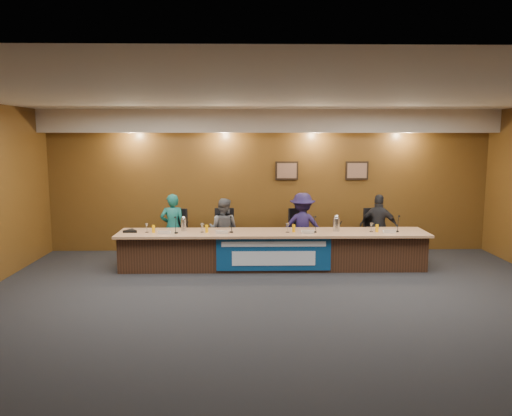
% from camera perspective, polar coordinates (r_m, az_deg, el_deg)
% --- Properties ---
extents(floor, '(10.00, 10.00, 0.00)m').
position_cam_1_polar(floor, '(7.81, 2.83, -11.39)').
color(floor, black).
rests_on(floor, ground).
extents(ceiling, '(10.00, 8.00, 0.04)m').
position_cam_1_polar(ceiling, '(7.38, 3.00, 12.73)').
color(ceiling, silver).
rests_on(ceiling, wall_back).
extents(wall_back, '(10.00, 0.04, 3.20)m').
position_cam_1_polar(wall_back, '(11.40, 1.51, 3.04)').
color(wall_back, '#573714').
rests_on(wall_back, floor).
extents(soffit, '(10.00, 0.50, 0.50)m').
position_cam_1_polar(soffit, '(11.11, 1.59, 9.88)').
color(soffit, beige).
rests_on(soffit, wall_back).
extents(dais_body, '(6.00, 0.80, 0.70)m').
position_cam_1_polar(dais_body, '(10.01, 1.90, -4.91)').
color(dais_body, '#3A2114').
rests_on(dais_body, floor).
extents(dais_top, '(6.10, 0.95, 0.05)m').
position_cam_1_polar(dais_top, '(9.89, 1.93, -2.86)').
color(dais_top, tan).
rests_on(dais_top, dais_body).
extents(banner, '(2.20, 0.02, 0.65)m').
position_cam_1_polar(banner, '(9.60, 2.03, -5.29)').
color(banner, navy).
rests_on(banner, dais_body).
extents(banner_text_upper, '(2.00, 0.01, 0.10)m').
position_cam_1_polar(banner_text_upper, '(9.54, 2.04, -4.14)').
color(banner_text_upper, silver).
rests_on(banner_text_upper, banner).
extents(banner_text_lower, '(1.60, 0.01, 0.28)m').
position_cam_1_polar(banner_text_lower, '(9.61, 2.03, -5.78)').
color(banner_text_lower, silver).
rests_on(banner_text_lower, banner).
extents(wall_photo_left, '(0.52, 0.04, 0.42)m').
position_cam_1_polar(wall_photo_left, '(11.37, 3.54, 4.28)').
color(wall_photo_left, black).
rests_on(wall_photo_left, wall_back).
extents(wall_photo_right, '(0.52, 0.04, 0.42)m').
position_cam_1_polar(wall_photo_right, '(11.61, 11.45, 4.22)').
color(wall_photo_right, black).
rests_on(wall_photo_right, wall_back).
extents(panelist_a, '(0.56, 0.41, 1.43)m').
position_cam_1_polar(panelist_a, '(10.70, -9.50, -2.18)').
color(panelist_a, '#12544D').
rests_on(panelist_a, floor).
extents(panelist_b, '(0.76, 0.66, 1.33)m').
position_cam_1_polar(panelist_b, '(10.61, -3.75, -2.45)').
color(panelist_b, '#545459').
rests_on(panelist_b, floor).
extents(panelist_c, '(0.97, 0.61, 1.44)m').
position_cam_1_polar(panelist_c, '(10.65, 5.32, -2.12)').
color(panelist_c, '#1D153E').
rests_on(panelist_c, floor).
extents(panelist_d, '(0.89, 0.66, 1.40)m').
position_cam_1_polar(panelist_d, '(10.96, 13.86, -2.13)').
color(panelist_d, black).
rests_on(panelist_d, floor).
extents(office_chair_a, '(0.63, 0.63, 0.08)m').
position_cam_1_polar(office_chair_a, '(10.84, -9.40, -3.30)').
color(office_chair_a, black).
rests_on(office_chair_a, floor).
extents(office_chair_b, '(0.50, 0.50, 0.08)m').
position_cam_1_polar(office_chair_b, '(10.74, -3.71, -3.32)').
color(office_chair_b, black).
rests_on(office_chair_b, floor).
extents(office_chair_c, '(0.61, 0.61, 0.08)m').
position_cam_1_polar(office_chair_c, '(10.80, 5.24, -3.28)').
color(office_chair_c, black).
rests_on(office_chair_c, floor).
extents(office_chair_d, '(0.61, 0.61, 0.08)m').
position_cam_1_polar(office_chair_d, '(11.10, 13.69, -3.17)').
color(office_chair_d, black).
rests_on(office_chair_d, floor).
extents(nameplate_a, '(0.24, 0.08, 0.10)m').
position_cam_1_polar(nameplate_a, '(9.75, -10.48, -2.72)').
color(nameplate_a, white).
rests_on(nameplate_a, dais_top).
extents(microphone_a, '(0.07, 0.07, 0.02)m').
position_cam_1_polar(microphone_a, '(9.83, -9.11, -2.82)').
color(microphone_a, black).
rests_on(microphone_a, dais_top).
extents(juice_glass_a, '(0.06, 0.06, 0.15)m').
position_cam_1_polar(juice_glass_a, '(9.95, -11.64, -2.36)').
color(juice_glass_a, '#F4A505').
rests_on(juice_glass_a, dais_top).
extents(water_glass_a, '(0.08, 0.08, 0.18)m').
position_cam_1_polar(water_glass_a, '(10.00, -12.37, -2.25)').
color(water_glass_a, silver).
rests_on(water_glass_a, dais_top).
extents(nameplate_b, '(0.24, 0.08, 0.10)m').
position_cam_1_polar(nameplate_b, '(9.65, -3.94, -2.72)').
color(nameplate_b, white).
rests_on(nameplate_b, dais_top).
extents(microphone_b, '(0.07, 0.07, 0.02)m').
position_cam_1_polar(microphone_b, '(9.79, -2.85, -2.76)').
color(microphone_b, black).
rests_on(microphone_b, dais_top).
extents(juice_glass_b, '(0.06, 0.06, 0.15)m').
position_cam_1_polar(juice_glass_b, '(9.82, -5.65, -2.37)').
color(juice_glass_b, '#F4A505').
rests_on(juice_glass_b, dais_top).
extents(water_glass_b, '(0.08, 0.08, 0.18)m').
position_cam_1_polar(water_glass_b, '(9.84, -6.18, -2.27)').
color(water_glass_b, silver).
rests_on(water_glass_b, dais_top).
extents(nameplate_c, '(0.24, 0.08, 0.10)m').
position_cam_1_polar(nameplate_c, '(9.71, 5.96, -2.68)').
color(nameplate_c, white).
rests_on(nameplate_c, dais_top).
extents(microphone_c, '(0.07, 0.07, 0.02)m').
position_cam_1_polar(microphone_c, '(9.86, 6.71, -2.74)').
color(microphone_c, black).
rests_on(microphone_c, dais_top).
extents(juice_glass_c, '(0.06, 0.06, 0.15)m').
position_cam_1_polar(juice_glass_c, '(9.84, 4.34, -2.34)').
color(juice_glass_c, '#F4A505').
rests_on(juice_glass_c, dais_top).
extents(water_glass_c, '(0.08, 0.08, 0.18)m').
position_cam_1_polar(water_glass_c, '(9.80, 3.63, -2.29)').
color(water_glass_c, silver).
rests_on(water_glass_c, dais_top).
extents(nameplate_d, '(0.24, 0.08, 0.10)m').
position_cam_1_polar(nameplate_d, '(10.03, 15.06, -2.56)').
color(nameplate_d, white).
rests_on(nameplate_d, dais_top).
extents(microphone_d, '(0.07, 0.07, 0.02)m').
position_cam_1_polar(microphone_d, '(10.23, 15.83, -2.59)').
color(microphone_d, black).
rests_on(microphone_d, dais_top).
extents(juice_glass_d, '(0.06, 0.06, 0.15)m').
position_cam_1_polar(juice_glass_d, '(10.12, 13.66, -2.26)').
color(juice_glass_d, '#F4A505').
rests_on(juice_glass_d, dais_top).
extents(water_glass_d, '(0.08, 0.08, 0.18)m').
position_cam_1_polar(water_glass_d, '(10.09, 13.05, -2.18)').
color(water_glass_d, silver).
rests_on(water_glass_d, dais_top).
extents(carafe_left, '(0.11, 0.11, 0.24)m').
position_cam_1_polar(carafe_left, '(10.03, -8.27, -1.93)').
color(carafe_left, silver).
rests_on(carafe_left, dais_top).
extents(carafe_right, '(0.13, 0.13, 0.26)m').
position_cam_1_polar(carafe_right, '(10.03, 9.17, -1.89)').
color(carafe_right, silver).
rests_on(carafe_right, dais_top).
extents(speakerphone, '(0.32, 0.32, 0.05)m').
position_cam_1_polar(speakerphone, '(10.12, -14.12, -2.56)').
color(speakerphone, black).
rests_on(speakerphone, dais_top).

